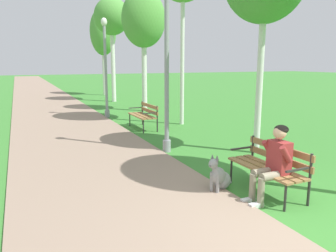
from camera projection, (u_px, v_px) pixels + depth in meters
name	position (u px, v px, depth m)	size (l,w,h in m)	color
ground_plane	(304.00, 234.00, 4.32)	(120.00, 120.00, 0.00)	#3D8433
paved_path	(39.00, 92.00, 24.97)	(3.49, 60.00, 0.04)	gray
park_bench_near	(270.00, 164.00, 5.60)	(0.55, 1.50, 0.85)	olive
park_bench_mid	(144.00, 114.00, 11.07)	(0.55, 1.50, 0.85)	olive
person_seated_on_near_bench	(274.00, 161.00, 5.22)	(0.74, 0.49, 1.25)	gray
dog_grey	(220.00, 177.00, 5.71)	(0.76, 0.50, 0.71)	gray
lamp_post_near	(167.00, 57.00, 7.83)	(0.24, 0.24, 4.55)	gray
lamp_post_mid	(106.00, 67.00, 13.02)	(0.24, 0.24, 3.92)	gray
birch_tree_fourth	(144.00, 20.00, 14.42)	(1.97, 1.71, 5.35)	silver
birch_tree_fifth	(112.00, 18.00, 17.95)	(1.92, 2.05, 5.70)	silver
birch_tree_sixth	(103.00, 32.00, 21.67)	(1.71, 1.81, 5.75)	silver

